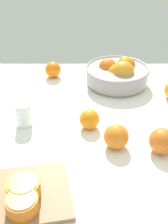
% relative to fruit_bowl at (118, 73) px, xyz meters
% --- Properties ---
extents(ground_plane, '(1.14, 1.04, 0.03)m').
position_rel_fruit_bowl_xyz_m(ground_plane, '(-0.11, -0.31, -0.06)').
color(ground_plane, white).
extents(fruit_bowl, '(0.27, 0.27, 0.12)m').
position_rel_fruit_bowl_xyz_m(fruit_bowl, '(0.00, 0.00, 0.00)').
color(fruit_bowl, '#99999E').
rests_on(fruit_bowl, ground_plane).
extents(juice_glass, '(0.05, 0.05, 0.08)m').
position_rel_fruit_bowl_xyz_m(juice_glass, '(-0.34, -0.30, -0.01)').
color(juice_glass, white).
rests_on(juice_glass, ground_plane).
extents(cutting_board, '(0.27, 0.23, 0.01)m').
position_rel_fruit_bowl_xyz_m(cutting_board, '(-0.30, -0.61, -0.04)').
color(cutting_board, olive).
rests_on(cutting_board, ground_plane).
extents(orange_half_0, '(0.08, 0.08, 0.04)m').
position_rel_fruit_bowl_xyz_m(orange_half_0, '(-0.28, -0.66, -0.02)').
color(orange_half_0, orange).
rests_on(orange_half_0, cutting_board).
extents(orange_half_1, '(0.08, 0.08, 0.04)m').
position_rel_fruit_bowl_xyz_m(orange_half_1, '(-0.29, -0.62, -0.02)').
color(orange_half_1, orange).
rests_on(orange_half_1, cutting_board).
extents(loose_orange_1, '(0.08, 0.08, 0.08)m').
position_rel_fruit_bowl_xyz_m(loose_orange_1, '(-0.05, -0.42, -0.01)').
color(loose_orange_1, orange).
rests_on(loose_orange_1, ground_plane).
extents(loose_orange_2, '(0.07, 0.07, 0.07)m').
position_rel_fruit_bowl_xyz_m(loose_orange_2, '(-0.12, -0.32, -0.02)').
color(loose_orange_2, orange).
rests_on(loose_orange_2, ground_plane).
extents(loose_orange_3, '(0.08, 0.08, 0.08)m').
position_rel_fruit_bowl_xyz_m(loose_orange_3, '(0.09, -0.44, -0.01)').
color(loose_orange_3, orange).
rests_on(loose_orange_3, ground_plane).
extents(loose_orange_4, '(0.07, 0.07, 0.07)m').
position_rel_fruit_bowl_xyz_m(loose_orange_4, '(-0.28, 0.07, -0.01)').
color(loose_orange_4, orange).
rests_on(loose_orange_4, ground_plane).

